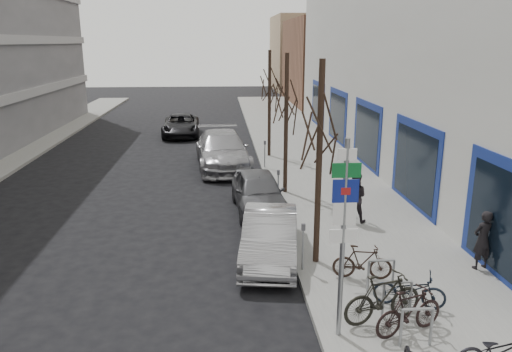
{
  "coord_description": "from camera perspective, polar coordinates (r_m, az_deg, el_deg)",
  "views": [
    {
      "loc": [
        0.09,
        -8.8,
        5.9
      ],
      "look_at": [
        1.13,
        5.6,
        2.0
      ],
      "focal_mm": 35.0,
      "sensor_mm": 36.0,
      "label": 1
    }
  ],
  "objects": [
    {
      "name": "tree_mid",
      "position": [
        19.05,
        3.51,
        9.68
      ],
      "size": [
        1.8,
        1.8,
        5.5
      ],
      "color": "black",
      "rests_on": "ground"
    },
    {
      "name": "meter_front",
      "position": [
        12.97,
        5.39,
        -7.54
      ],
      "size": [
        0.1,
        0.08,
        1.27
      ],
      "color": "gray",
      "rests_on": "sidewalk_east"
    },
    {
      "name": "brick_building_far",
      "position": [
        50.51,
        10.95,
        12.7
      ],
      "size": [
        12.0,
        14.0,
        8.0
      ],
      "primitive_type": "cube",
      "color": "brown",
      "rests_on": "ground"
    },
    {
      "name": "bike_far_inner",
      "position": [
        12.86,
        12.06,
        -9.56
      ],
      "size": [
        1.55,
        0.73,
        0.9
      ],
      "primitive_type": "imported",
      "rotation": [
        0.0,
        0.0,
        1.37
      ],
      "color": "black",
      "rests_on": "sidewalk_east"
    },
    {
      "name": "bike_mid_curb",
      "position": [
        11.86,
        17.17,
        -11.99
      ],
      "size": [
        1.65,
        0.96,
        0.96
      ],
      "primitive_type": "imported",
      "rotation": [
        0.0,
        0.0,
        1.24
      ],
      "color": "black",
      "rests_on": "sidewalk_east"
    },
    {
      "name": "lane_car",
      "position": [
        32.65,
        -8.57,
        5.76
      ],
      "size": [
        2.42,
        4.99,
        1.37
      ],
      "primitive_type": "imported",
      "rotation": [
        0.0,
        0.0,
        0.03
      ],
      "color": "black",
      "rests_on": "ground"
    },
    {
      "name": "bike_near_right",
      "position": [
        10.85,
        17.11,
        -14.52
      ],
      "size": [
        1.73,
        1.04,
        1.01
      ],
      "primitive_type": "imported",
      "rotation": [
        0.0,
        0.0,
        1.93
      ],
      "color": "black",
      "rests_on": "sidewalk_east"
    },
    {
      "name": "tree_far",
      "position": [
        25.48,
        1.56,
        11.07
      ],
      "size": [
        1.8,
        1.8,
        5.5
      ],
      "color": "black",
      "rests_on": "ground"
    },
    {
      "name": "tree_near",
      "position": [
        12.68,
        7.39,
        6.86
      ],
      "size": [
        1.8,
        1.8,
        5.5
      ],
      "color": "black",
      "rests_on": "ground"
    },
    {
      "name": "parked_car_mid",
      "position": [
        17.78,
        0.28,
        -1.81
      ],
      "size": [
        1.98,
        4.34,
        1.44
      ],
      "primitive_type": "imported",
      "rotation": [
        0.0,
        0.0,
        0.07
      ],
      "color": "#525257",
      "rests_on": "ground"
    },
    {
      "name": "parked_car_back",
      "position": [
        23.98,
        -3.85,
        2.95
      ],
      "size": [
        2.89,
        6.09,
        1.72
      ],
      "primitive_type": "imported",
      "rotation": [
        0.0,
        0.0,
        0.08
      ],
      "color": "#96959A",
      "rests_on": "ground"
    },
    {
      "name": "meter_mid",
      "position": [
        18.12,
        2.56,
        -0.86
      ],
      "size": [
        0.1,
        0.08,
        1.27
      ],
      "color": "gray",
      "rests_on": "sidewalk_east"
    },
    {
      "name": "pedestrian_near",
      "position": [
        14.25,
        24.48,
        -6.67
      ],
      "size": [
        0.65,
        0.51,
        1.58
      ],
      "primitive_type": "imported",
      "rotation": [
        0.0,
        0.0,
        3.39
      ],
      "color": "black",
      "rests_on": "sidewalk_east"
    },
    {
      "name": "parked_car_front",
      "position": [
        13.9,
        1.6,
        -6.9
      ],
      "size": [
        2.01,
        4.34,
        1.38
      ],
      "primitive_type": "imported",
      "rotation": [
        0.0,
        0.0,
        -0.13
      ],
      "color": "#9E9EA3",
      "rests_on": "ground"
    },
    {
      "name": "ground",
      "position": [
        10.59,
        -4.12,
        -18.77
      ],
      "size": [
        120.0,
        120.0,
        0.0
      ],
      "primitive_type": "plane",
      "color": "black",
      "rests_on": "ground"
    },
    {
      "name": "bike_mid_inner",
      "position": [
        11.08,
        14.31,
        -13.3
      ],
      "size": [
        1.93,
        1.01,
        1.12
      ],
      "primitive_type": "imported",
      "rotation": [
        0.0,
        0.0,
        1.83
      ],
      "color": "black",
      "rests_on": "sidewalk_east"
    },
    {
      "name": "tan_building_far",
      "position": [
        65.21,
        7.97,
        13.75
      ],
      "size": [
        13.0,
        12.0,
        9.0
      ],
      "primitive_type": "cube",
      "color": "#937A5B",
      "rests_on": "ground"
    },
    {
      "name": "pedestrian_far",
      "position": [
        16.62,
        11.21,
        -2.37
      ],
      "size": [
        0.72,
        0.61,
        1.67
      ],
      "primitive_type": "imported",
      "rotation": [
        0.0,
        0.0,
        2.78
      ],
      "color": "black",
      "rests_on": "sidewalk_east"
    },
    {
      "name": "bike_far_curb",
      "position": [
        10.31,
        26.05,
        -17.23
      ],
      "size": [
        1.62,
        0.52,
        0.98
      ],
      "primitive_type": "imported",
      "rotation": [
        0.0,
        0.0,
        1.59
      ],
      "color": "black",
      "rests_on": "sidewalk_east"
    },
    {
      "name": "highway_sign_pole",
      "position": [
        9.71,
        9.97,
        -5.86
      ],
      "size": [
        0.55,
        0.1,
        4.2
      ],
      "color": "gray",
      "rests_on": "ground"
    },
    {
      "name": "sidewalk_east",
      "position": [
        20.17,
        8.69,
        -1.84
      ],
      "size": [
        5.0,
        70.0,
        0.15
      ],
      "primitive_type": "cube",
      "color": "slate",
      "rests_on": "ground"
    },
    {
      "name": "meter_back",
      "position": [
        23.43,
        1.01,
        2.84
      ],
      "size": [
        0.1,
        0.08,
        1.27
      ],
      "color": "gray",
      "rests_on": "sidewalk_east"
    },
    {
      "name": "bike_rack",
      "position": [
        11.38,
        15.83,
        -12.92
      ],
      "size": [
        0.66,
        2.26,
        0.83
      ],
      "color": "gray",
      "rests_on": "sidewalk_east"
    }
  ]
}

